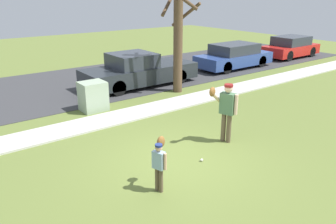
{
  "coord_description": "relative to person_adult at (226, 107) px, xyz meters",
  "views": [
    {
      "loc": [
        -4.81,
        -5.94,
        4.03
      ],
      "look_at": [
        0.3,
        0.83,
        1.0
      ],
      "focal_mm": 36.16,
      "sensor_mm": 36.0,
      "label": 1
    }
  ],
  "objects": [
    {
      "name": "parked_hatchback_red",
      "position": [
        12.84,
        6.63,
        -0.39
      ],
      "size": [
        4.0,
        1.75,
        1.33
      ],
      "color": "red",
      "rests_on": "road_surface"
    },
    {
      "name": "sidewalk_strip",
      "position": [
        -1.75,
        3.5,
        -1.02
      ],
      "size": [
        36.0,
        1.2,
        0.06
      ],
      "primitive_type": "cube",
      "color": "beige",
      "rests_on": "ground"
    },
    {
      "name": "parked_pickup_dark",
      "position": [
        1.33,
        6.61,
        -0.38
      ],
      "size": [
        5.2,
        1.95,
        1.48
      ],
      "color": "#23282D",
      "rests_on": "road_surface"
    },
    {
      "name": "person_child",
      "position": [
        -2.89,
        -0.88,
        -0.32
      ],
      "size": [
        0.47,
        0.53,
        1.13
      ],
      "rotation": [
        0.0,
        0.0,
        0.3
      ],
      "color": "brown",
      "rests_on": "ground"
    },
    {
      "name": "baseball",
      "position": [
        -1.31,
        -0.49,
        -1.01
      ],
      "size": [
        0.07,
        0.07,
        0.07
      ],
      "primitive_type": "sphere",
      "color": "white",
      "rests_on": "ground"
    },
    {
      "name": "person_adult",
      "position": [
        0.0,
        0.0,
        0.0
      ],
      "size": [
        0.79,
        0.57,
        1.68
      ],
      "rotation": [
        0.0,
        0.0,
        -2.84
      ],
      "color": "brown",
      "rests_on": "ground"
    },
    {
      "name": "road_surface",
      "position": [
        -1.75,
        8.5,
        -1.04
      ],
      "size": [
        36.0,
        6.8,
        0.02
      ],
      "primitive_type": "cube",
      "color": "#38383A",
      "rests_on": "ground"
    },
    {
      "name": "ground_plane",
      "position": [
        -1.75,
        3.4,
        -1.05
      ],
      "size": [
        48.0,
        48.0,
        0.0
      ],
      "primitive_type": "plane",
      "color": "olive"
    },
    {
      "name": "street_tree_near",
      "position": [
        2.13,
        4.8,
        1.52
      ],
      "size": [
        1.84,
        1.88,
        4.82
      ],
      "color": "brown",
      "rests_on": "ground"
    },
    {
      "name": "utility_cabinet",
      "position": [
        -1.77,
        4.73,
        -0.53
      ],
      "size": [
        0.88,
        0.76,
        1.04
      ],
      "primitive_type": "cube",
      "color": "#9EB293",
      "rests_on": "ground"
    },
    {
      "name": "parked_wagon_blue",
      "position": [
        7.54,
        6.6,
        -0.39
      ],
      "size": [
        4.5,
        1.8,
        1.33
      ],
      "color": "#2D478C",
      "rests_on": "road_surface"
    }
  ]
}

